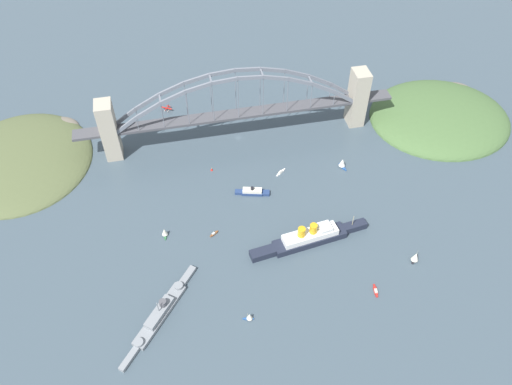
# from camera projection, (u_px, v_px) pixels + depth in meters

# --- Properties ---
(ground_plane) EXTENTS (1400.00, 1400.00, 0.00)m
(ground_plane) POSITION_uv_depth(u_px,v_px,m) (238.00, 138.00, 477.59)
(ground_plane) COLOR #3D4C56
(harbor_arch_bridge) EXTENTS (288.23, 18.40, 71.02)m
(harbor_arch_bridge) POSITION_uv_depth(u_px,v_px,m) (238.00, 112.00, 455.71)
(harbor_arch_bridge) COLOR #ADA38E
(harbor_arch_bridge) RESTS_ON ground
(headland_west_shore) EXTENTS (135.91, 123.25, 28.65)m
(headland_west_shore) POSITION_uv_depth(u_px,v_px,m) (440.00, 117.00, 498.36)
(headland_west_shore) COLOR #476638
(headland_west_shore) RESTS_ON ground
(headland_east_shore) EXTENTS (126.00, 136.77, 18.80)m
(headland_east_shore) POSITION_uv_depth(u_px,v_px,m) (23.00, 160.00, 456.60)
(headland_east_shore) COLOR #515B38
(headland_east_shore) RESTS_ON ground
(ocean_liner) EXTENTS (96.15, 21.34, 19.04)m
(ocean_liner) POSITION_uv_depth(u_px,v_px,m) (309.00, 238.00, 389.64)
(ocean_liner) COLOR #1E2333
(ocean_liner) RESTS_ON ground
(naval_cruiser) EXTENTS (58.18, 71.57, 17.01)m
(naval_cruiser) POSITION_uv_depth(u_px,v_px,m) (160.00, 313.00, 348.14)
(naval_cruiser) COLOR gray
(naval_cruiser) RESTS_ON ground
(harbor_ferry_steamer) EXTENTS (29.31, 12.13, 7.51)m
(harbor_ferry_steamer) POSITION_uv_depth(u_px,v_px,m) (252.00, 192.00, 426.84)
(harbor_ferry_steamer) COLOR navy
(harbor_ferry_steamer) RESTS_ON ground
(seaplane_taxiing_near_bridge) EXTENTS (7.89, 10.60, 4.78)m
(seaplane_taxiing_near_bridge) POSITION_uv_depth(u_px,v_px,m) (291.00, 106.00, 507.60)
(seaplane_taxiing_near_bridge) COLOR #B7B7B2
(seaplane_taxiing_near_bridge) RESTS_ON ground
(seaplane_second_in_formation) EXTENTS (10.32, 8.50, 4.64)m
(seaplane_second_in_formation) POSITION_uv_depth(u_px,v_px,m) (167.00, 109.00, 504.64)
(seaplane_second_in_formation) COLOR #B7B7B2
(seaplane_second_in_formation) RESTS_ON ground
(small_boat_0) EXTENTS (4.85, 8.41, 8.57)m
(small_boat_0) POSITION_uv_depth(u_px,v_px,m) (165.00, 232.00, 395.13)
(small_boat_0) COLOR #2D6B3D
(small_boat_0) RESTS_ON ground
(small_boat_1) EXTENTS (3.34, 10.72, 2.14)m
(small_boat_1) POSITION_uv_depth(u_px,v_px,m) (376.00, 291.00, 362.73)
(small_boat_1) COLOR #B2231E
(small_boat_1) RESTS_ON ground
(small_boat_2) EXTENTS (7.21, 10.32, 9.98)m
(small_boat_2) POSITION_uv_depth(u_px,v_px,m) (342.00, 163.00, 447.33)
(small_boat_2) COLOR #234C8C
(small_boat_2) RESTS_ON ground
(small_boat_3) EXTENTS (8.73, 8.55, 10.61)m
(small_boat_3) POSITION_uv_depth(u_px,v_px,m) (416.00, 257.00, 377.97)
(small_boat_3) COLOR black
(small_boat_3) RESTS_ON ground
(small_boat_4) EXTENTS (9.87, 8.23, 2.54)m
(small_boat_4) POSITION_uv_depth(u_px,v_px,m) (281.00, 172.00, 444.59)
(small_boat_4) COLOR silver
(small_boat_4) RESTS_ON ground
(small_boat_5) EXTENTS (7.67, 5.04, 7.41)m
(small_boat_5) POSITION_uv_depth(u_px,v_px,m) (249.00, 316.00, 345.72)
(small_boat_5) COLOR #234C8C
(small_boat_5) RESTS_ON ground
(small_boat_6) EXTENTS (7.28, 5.37, 2.09)m
(small_boat_6) POSITION_uv_depth(u_px,v_px,m) (214.00, 234.00, 398.05)
(small_boat_6) COLOR brown
(small_boat_6) RESTS_ON ground
(channel_marker_buoy) EXTENTS (2.20, 2.20, 2.75)m
(channel_marker_buoy) POSITION_uv_depth(u_px,v_px,m) (212.00, 169.00, 446.80)
(channel_marker_buoy) COLOR red
(channel_marker_buoy) RESTS_ON ground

